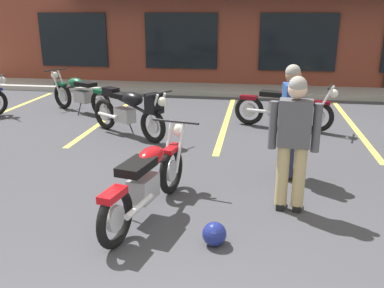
{
  "coord_description": "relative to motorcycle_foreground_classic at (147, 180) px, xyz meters",
  "views": [
    {
      "loc": [
        0.65,
        -1.73,
        2.39
      ],
      "look_at": [
        -0.24,
        3.85,
        0.55
      ],
      "focal_mm": 38.74,
      "sensor_mm": 36.0,
      "label": 1
    }
  ],
  "objects": [
    {
      "name": "motorcycle_black_cruiser",
      "position": [
        -2.98,
        4.91,
        0.0
      ],
      "size": [
        1.92,
        1.26,
        0.98
      ],
      "color": "black",
      "rests_on": "ground_plane"
    },
    {
      "name": "person_by_back_row",
      "position": [
        1.72,
        1.48,
        0.49
      ],
      "size": [
        0.31,
        0.61,
        1.68
      ],
      "color": "black",
      "rests_on": "ground_plane"
    },
    {
      "name": "brick_storefront_building",
      "position": [
        0.59,
        11.83,
        1.37
      ],
      "size": [
        17.95,
        7.01,
        3.67
      ],
      "color": "brown",
      "rests_on": "ground_plane"
    },
    {
      "name": "painted_stall_lines",
      "position": [
        0.59,
        4.64,
        -0.46
      ],
      "size": [
        11.05,
        4.8,
        0.01
      ],
      "color": "#DBCC4C",
      "rests_on": "ground_plane"
    },
    {
      "name": "sidewalk_kerb",
      "position": [
        0.59,
        8.24,
        -0.39
      ],
      "size": [
        22.0,
        1.8,
        0.14
      ],
      "primitive_type": "cube",
      "color": "#A8A59E",
      "rests_on": "ground_plane"
    },
    {
      "name": "motorcycle_blue_standard",
      "position": [
        -1.17,
        3.15,
        0.07
      ],
      "size": [
        1.86,
        1.36,
        0.98
      ],
      "color": "black",
      "rests_on": "ground_plane"
    },
    {
      "name": "motorcycle_red_sportbike",
      "position": [
        1.8,
        4.22,
        0.0
      ],
      "size": [
        2.07,
        0.86,
        0.98
      ],
      "color": "black",
      "rests_on": "ground_plane"
    },
    {
      "name": "person_in_shorts_foreground",
      "position": [
        1.69,
        0.41,
        0.49
      ],
      "size": [
        0.61,
        0.3,
        1.68
      ],
      "color": "black",
      "rests_on": "ground_plane"
    },
    {
      "name": "motorcycle_foreground_classic",
      "position": [
        0.0,
        0.0,
        0.0
      ],
      "size": [
        0.79,
        2.09,
        0.98
      ],
      "color": "black",
      "rests_on": "ground_plane"
    },
    {
      "name": "ground_plane",
      "position": [
        0.59,
        0.87,
        -0.46
      ],
      "size": [
        80.0,
        80.0,
        0.0
      ],
      "primitive_type": "plane",
      "color": "#3D3D42"
    },
    {
      "name": "helmet_on_pavement",
      "position": [
        0.86,
        -0.55,
        -0.33
      ],
      "size": [
        0.26,
        0.26,
        0.26
      ],
      "color": "navy",
      "rests_on": "ground_plane"
    }
  ]
}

